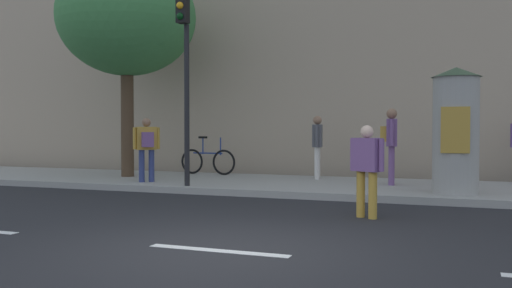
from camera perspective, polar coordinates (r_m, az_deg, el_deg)
The scene contains 12 objects.
ground_plane at distance 6.80m, azimuth -3.88°, elevation -10.82°, with size 80.00×80.00×0.00m, color #232326.
sidewalk_curb at distance 13.40m, azimuth 8.67°, elevation -4.37°, with size 36.00×4.00×0.15m, color #9E9B93.
lane_markings at distance 6.80m, azimuth -3.88°, elevation -10.79°, with size 25.80×0.16×0.01m.
building_backdrop at distance 18.69m, azimuth 12.02°, elevation 13.97°, with size 36.00×5.00×10.97m, color tan.
traffic_light at distance 12.88m, azimuth -7.32°, elevation 8.98°, with size 0.24×0.45×4.43m.
poster_column at distance 11.86m, azimuth 19.72°, elevation 1.38°, with size 0.98×0.98×2.54m.
street_tree at distance 15.95m, azimuth -13.06°, elevation 12.45°, with size 3.76×3.76×5.95m.
pedestrian_with_bag at distance 9.28m, azimuth 11.25°, elevation -1.98°, with size 0.60×0.44×1.52m.
pedestrian_near_pole at distance 14.61m, azimuth 6.28°, elevation 0.17°, with size 0.30×0.57×1.64m.
pedestrian_in_red_top at distance 13.36m, azimuth 13.59°, elevation 0.54°, with size 0.43×0.67×1.78m.
pedestrian_in_dark_shirt at distance 13.91m, azimuth -11.10°, elevation 0.02°, with size 0.54×0.53×1.57m.
bicycle_leaning at distance 16.01m, azimuth -4.96°, elevation -1.73°, with size 1.77×0.21×1.09m.
Camera 1 is at (2.76, -6.04, 1.46)m, focal length 39.19 mm.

